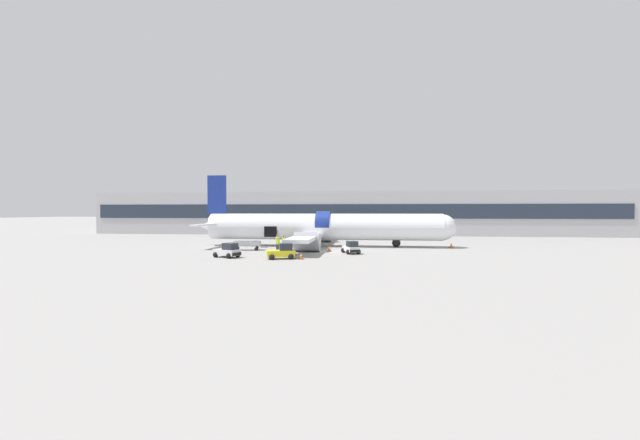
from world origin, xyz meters
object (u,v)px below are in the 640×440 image
object	(u,v)px
airplane	(320,227)
ground_crew_loader_a	(277,242)
baggage_tug_mid	(351,248)
ground_crew_driver	(278,244)
baggage_tug_rear	(282,252)
baggage_cart_loading	(248,245)
ground_crew_loader_b	(283,241)
baggage_tug_lead	(228,251)

from	to	relation	value
airplane	ground_crew_loader_a	distance (m)	7.31
baggage_tug_mid	ground_crew_driver	xyz separation A→B (m)	(-8.84, 2.12, 0.23)
airplane	ground_crew_driver	world-z (taller)	airplane
baggage_tug_mid	baggage_tug_rear	distance (m)	8.74
baggage_tug_mid	ground_crew_loader_a	size ratio (longest dim) A/B	1.68
baggage_tug_mid	baggage_cart_loading	xyz separation A→B (m)	(-12.67, 2.22, -0.02)
baggage_tug_mid	baggage_cart_loading	world-z (taller)	baggage_tug_mid
baggage_tug_rear	ground_crew_loader_b	bearing A→B (deg)	101.88
baggage_tug_rear	baggage_cart_loading	distance (m)	10.02
airplane	ground_crew_loader_a	world-z (taller)	airplane
baggage_tug_lead	ground_crew_loader_b	world-z (taller)	ground_crew_loader_b
ground_crew_loader_b	ground_crew_driver	xyz separation A→B (m)	(0.06, -3.09, -0.04)
ground_crew_loader_a	ground_crew_driver	world-z (taller)	ground_crew_loader_a
baggage_tug_lead	baggage_cart_loading	size ratio (longest dim) A/B	0.71
ground_crew_driver	baggage_cart_loading	bearing A→B (deg)	178.57
baggage_tug_mid	baggage_cart_loading	bearing A→B (deg)	170.06
baggage_tug_lead	baggage_tug_rear	bearing A→B (deg)	-4.52
baggage_tug_lead	baggage_tug_mid	size ratio (longest dim) A/B	0.99
baggage_cart_loading	baggage_tug_rear	bearing A→B (deg)	-52.63
baggage_tug_lead	ground_crew_loader_a	world-z (taller)	ground_crew_loader_a
ground_crew_loader_b	ground_crew_driver	distance (m)	3.09
baggage_cart_loading	ground_crew_driver	size ratio (longest dim) A/B	2.72
baggage_tug_rear	ground_crew_driver	distance (m)	8.19
baggage_tug_mid	baggage_tug_rear	xyz separation A→B (m)	(-6.59, -5.75, 0.05)
baggage_tug_lead	ground_crew_driver	world-z (taller)	ground_crew_driver
ground_crew_driver	ground_crew_loader_b	bearing A→B (deg)	91.03
airplane	baggage_tug_mid	distance (m)	9.93
baggage_tug_lead	ground_crew_loader_b	xyz separation A→B (m)	(3.51, 10.50, 0.23)
baggage_tug_mid	ground_crew_driver	distance (m)	9.09
baggage_tug_lead	baggage_tug_rear	distance (m)	5.83
baggage_cart_loading	baggage_tug_lead	bearing A→B (deg)	-87.94
ground_crew_loader_b	baggage_cart_loading	bearing A→B (deg)	-141.59
airplane	baggage_tug_mid	xyz separation A→B (m)	(4.58, -8.60, -1.93)
airplane	baggage_tug_mid	bearing A→B (deg)	-61.97
baggage_tug_lead	ground_crew_loader_b	size ratio (longest dim) A/B	1.86
baggage_tug_lead	ground_crew_driver	bearing A→B (deg)	64.31
baggage_tug_rear	ground_crew_driver	xyz separation A→B (m)	(-2.25, 7.87, 0.17)
airplane	baggage_tug_mid	world-z (taller)	airplane
baggage_cart_loading	ground_crew_loader_b	distance (m)	4.83
baggage_tug_lead	baggage_cart_loading	bearing A→B (deg)	92.06
baggage_cart_loading	ground_crew_loader_a	size ratio (longest dim) A/B	2.33
baggage_tug_mid	ground_crew_driver	world-z (taller)	ground_crew_driver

